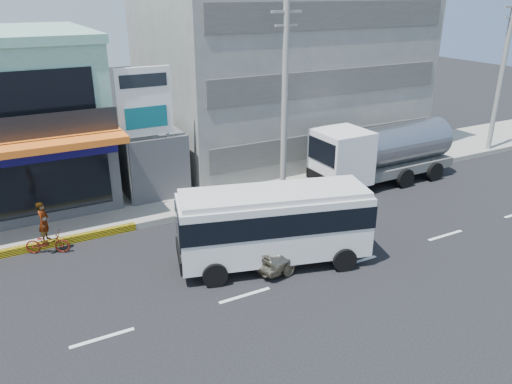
{
  "coord_description": "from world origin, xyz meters",
  "views": [
    {
      "loc": [
        -6.75,
        -13.51,
        10.1
      ],
      "look_at": [
        2.43,
        3.71,
        2.2
      ],
      "focal_mm": 35.0,
      "sensor_mm": 36.0,
      "label": 1
    }
  ],
  "objects_px": {
    "sedan": "(294,241)",
    "satellite_dish": "(147,128)",
    "utility_pole_near": "(285,99)",
    "utility_pole_far": "(501,75)",
    "motorcycle_rider": "(46,236)",
    "minibus": "(274,221)",
    "billboard": "(145,110)",
    "tanker_truck": "(379,152)",
    "concrete_building": "(277,43)"
  },
  "relations": [
    {
      "from": "utility_pole_far",
      "to": "sedan",
      "type": "distance_m",
      "value": 20.37
    },
    {
      "from": "utility_pole_near",
      "to": "utility_pole_far",
      "type": "bearing_deg",
      "value": 0.0
    },
    {
      "from": "utility_pole_far",
      "to": "tanker_truck",
      "type": "relative_size",
      "value": 1.16
    },
    {
      "from": "billboard",
      "to": "tanker_truck",
      "type": "distance_m",
      "value": 12.81
    },
    {
      "from": "utility_pole_far",
      "to": "tanker_truck",
      "type": "xyz_separation_m",
      "value": [
        -10.37,
        -0.9,
        -3.34
      ]
    },
    {
      "from": "concrete_building",
      "to": "sedan",
      "type": "relative_size",
      "value": 3.58
    },
    {
      "from": "utility_pole_near",
      "to": "motorcycle_rider",
      "type": "xyz_separation_m",
      "value": [
        -11.76,
        -0.78,
        -4.4
      ]
    },
    {
      "from": "motorcycle_rider",
      "to": "sedan",
      "type": "bearing_deg",
      "value": -30.32
    },
    {
      "from": "satellite_dish",
      "to": "sedan",
      "type": "xyz_separation_m",
      "value": [
        3.0,
        -9.5,
        -2.81
      ]
    },
    {
      "from": "sedan",
      "to": "tanker_truck",
      "type": "xyz_separation_m",
      "value": [
        8.63,
        5.0,
        1.05
      ]
    },
    {
      "from": "satellite_dish",
      "to": "utility_pole_far",
      "type": "bearing_deg",
      "value": -9.29
    },
    {
      "from": "motorcycle_rider",
      "to": "tanker_truck",
      "type": "bearing_deg",
      "value": -0.42
    },
    {
      "from": "billboard",
      "to": "sedan",
      "type": "bearing_deg",
      "value": -65.56
    },
    {
      "from": "satellite_dish",
      "to": "utility_pole_near",
      "type": "distance_m",
      "value": 7.17
    },
    {
      "from": "utility_pole_far",
      "to": "tanker_truck",
      "type": "bearing_deg",
      "value": -175.01
    },
    {
      "from": "concrete_building",
      "to": "utility_pole_near",
      "type": "relative_size",
      "value": 1.6
    },
    {
      "from": "concrete_building",
      "to": "utility_pole_far",
      "type": "distance_m",
      "value": 14.32
    },
    {
      "from": "utility_pole_far",
      "to": "sedan",
      "type": "bearing_deg",
      "value": -162.75
    },
    {
      "from": "tanker_truck",
      "to": "satellite_dish",
      "type": "bearing_deg",
      "value": 158.83
    },
    {
      "from": "sedan",
      "to": "motorcycle_rider",
      "type": "height_order",
      "value": "motorcycle_rider"
    },
    {
      "from": "utility_pole_near",
      "to": "utility_pole_far",
      "type": "relative_size",
      "value": 1.0
    },
    {
      "from": "billboard",
      "to": "tanker_truck",
      "type": "height_order",
      "value": "billboard"
    },
    {
      "from": "utility_pole_far",
      "to": "sedan",
      "type": "xyz_separation_m",
      "value": [
        -19.0,
        -5.9,
        -4.39
      ]
    },
    {
      "from": "satellite_dish",
      "to": "minibus",
      "type": "distance_m",
      "value": 9.85
    },
    {
      "from": "utility_pole_far",
      "to": "sedan",
      "type": "height_order",
      "value": "utility_pole_far"
    },
    {
      "from": "sedan",
      "to": "motorcycle_rider",
      "type": "relative_size",
      "value": 1.97
    },
    {
      "from": "utility_pole_far",
      "to": "minibus",
      "type": "xyz_separation_m",
      "value": [
        -19.94,
        -5.88,
        -3.3
      ]
    },
    {
      "from": "billboard",
      "to": "utility_pole_far",
      "type": "height_order",
      "value": "utility_pole_far"
    },
    {
      "from": "utility_pole_near",
      "to": "sedan",
      "type": "bearing_deg",
      "value": -116.95
    },
    {
      "from": "utility_pole_far",
      "to": "satellite_dish",
      "type": "bearing_deg",
      "value": 170.71
    },
    {
      "from": "utility_pole_near",
      "to": "utility_pole_far",
      "type": "height_order",
      "value": "same"
    },
    {
      "from": "satellite_dish",
      "to": "billboard",
      "type": "bearing_deg",
      "value": -105.52
    },
    {
      "from": "tanker_truck",
      "to": "motorcycle_rider",
      "type": "xyz_separation_m",
      "value": [
        -17.39,
        0.13,
        -1.06
      ]
    },
    {
      "from": "concrete_building",
      "to": "satellite_dish",
      "type": "relative_size",
      "value": 10.67
    },
    {
      "from": "billboard",
      "to": "utility_pole_far",
      "type": "distance_m",
      "value": 22.57
    },
    {
      "from": "concrete_building",
      "to": "satellite_dish",
      "type": "xyz_separation_m",
      "value": [
        -10.0,
        -4.0,
        -3.42
      ]
    },
    {
      "from": "utility_pole_near",
      "to": "motorcycle_rider",
      "type": "relative_size",
      "value": 4.4
    },
    {
      "from": "concrete_building",
      "to": "sedan",
      "type": "xyz_separation_m",
      "value": [
        -7.0,
        -13.5,
        -6.24
      ]
    },
    {
      "from": "minibus",
      "to": "tanker_truck",
      "type": "xyz_separation_m",
      "value": [
        9.57,
        4.97,
        -0.03
      ]
    },
    {
      "from": "utility_pole_near",
      "to": "motorcycle_rider",
      "type": "height_order",
      "value": "utility_pole_near"
    },
    {
      "from": "satellite_dish",
      "to": "sedan",
      "type": "bearing_deg",
      "value": -72.47
    },
    {
      "from": "minibus",
      "to": "motorcycle_rider",
      "type": "relative_size",
      "value": 3.41
    },
    {
      "from": "sedan",
      "to": "motorcycle_rider",
      "type": "bearing_deg",
      "value": 42.76
    },
    {
      "from": "utility_pole_near",
      "to": "tanker_truck",
      "type": "xyz_separation_m",
      "value": [
        5.63,
        -0.9,
        -3.34
      ]
    },
    {
      "from": "sedan",
      "to": "satellite_dish",
      "type": "bearing_deg",
      "value": 0.61
    },
    {
      "from": "utility_pole_near",
      "to": "tanker_truck",
      "type": "bearing_deg",
      "value": -9.13
    },
    {
      "from": "sedan",
      "to": "tanker_truck",
      "type": "relative_size",
      "value": 0.52
    },
    {
      "from": "concrete_building",
      "to": "utility_pole_far",
      "type": "relative_size",
      "value": 1.6
    },
    {
      "from": "concrete_building",
      "to": "motorcycle_rider",
      "type": "distance_m",
      "value": 18.91
    },
    {
      "from": "motorcycle_rider",
      "to": "minibus",
      "type": "bearing_deg",
      "value": -33.13
    }
  ]
}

